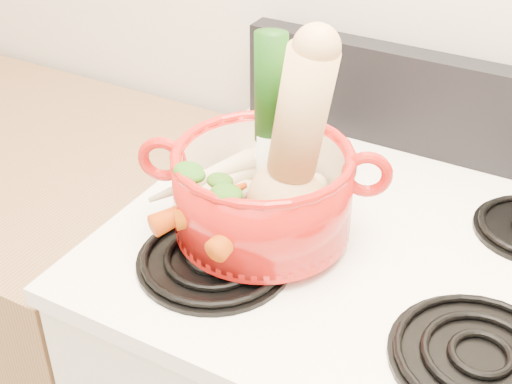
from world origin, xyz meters
The scene contains 19 objects.
cooktop centered at (0.00, 1.40, 0.93)m, with size 0.78×0.67×0.03m, color white.
control_backsplash centered at (0.00, 1.70, 1.04)m, with size 0.76×0.05×0.18m, color black.
burner_front_left centered at (-0.19, 1.24, 0.96)m, with size 0.22×0.22×0.02m, color black.
burner_front_right centered at (0.19, 1.24, 0.96)m, with size 0.22×0.22×0.02m, color black.
burner_back_left centered at (-0.19, 1.54, 0.96)m, with size 0.17×0.17×0.02m, color black.
dutch_oven centered at (-0.16, 1.33, 1.03)m, with size 0.26×0.26×0.13m, color #AD140E.
pot_handle_left centered at (-0.30, 1.28, 1.08)m, with size 0.07×0.07×0.02m, color #AD140E.
pot_handle_right centered at (-0.02, 1.38, 1.08)m, with size 0.07×0.07×0.02m, color #AD140E.
squash centered at (-0.12, 1.31, 1.14)m, with size 0.12×0.12×0.28m, color tan, non-canonical shape.
leek centered at (-0.15, 1.34, 1.14)m, with size 0.04×0.04×0.29m, color silver.
ginger centered at (-0.14, 1.40, 1.02)m, with size 0.08×0.06×0.04m, color tan.
parsnip_0 centered at (-0.21, 1.36, 1.02)m, with size 0.05×0.05×0.24m, color beige.
parsnip_1 centered at (-0.23, 1.32, 1.03)m, with size 0.05×0.05×0.22m, color beige.
parsnip_2 centered at (-0.18, 1.38, 1.03)m, with size 0.04×0.04×0.17m, color beige.
parsnip_3 centered at (-0.26, 1.31, 1.04)m, with size 0.04×0.04×0.17m, color beige.
carrot_0 centered at (-0.16, 1.31, 1.01)m, with size 0.03×0.03×0.14m, color #C33609.
carrot_1 centered at (-0.23, 1.27, 1.02)m, with size 0.03×0.03×0.16m, color #D1530A.
carrot_2 centered at (-0.15, 1.27, 1.03)m, with size 0.03×0.03×0.18m, color #DF490B.
carrot_3 centered at (-0.18, 1.26, 1.03)m, with size 0.03×0.03×0.14m, color #C25509.
Camera 1 is at (0.25, 0.58, 1.60)m, focal length 50.00 mm.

